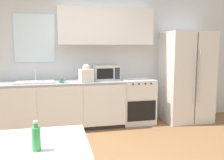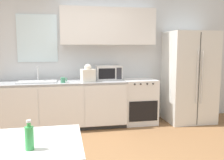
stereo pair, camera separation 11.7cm
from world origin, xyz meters
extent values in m
cube|color=silver|center=(0.00, 1.97, 1.35)|extent=(12.00, 0.06, 2.70)
cube|color=silver|center=(-0.66, 1.93, 1.71)|extent=(0.75, 0.04, 0.91)
cube|color=white|center=(0.71, 1.78, 1.94)|extent=(1.86, 0.32, 0.71)
cube|color=#333333|center=(-0.22, 1.64, 0.04)|extent=(2.40, 0.60, 0.08)
cube|color=white|center=(-0.22, 1.61, 0.47)|extent=(2.40, 0.66, 0.78)
cube|color=white|center=(-1.02, 1.27, 0.47)|extent=(0.78, 0.01, 0.76)
cube|color=white|center=(-0.22, 1.27, 0.47)|extent=(0.78, 0.01, 0.76)
cube|color=white|center=(0.58, 1.27, 0.47)|extent=(0.78, 0.01, 0.76)
cube|color=#9EA0A5|center=(-0.22, 1.61, 0.88)|extent=(2.43, 0.68, 0.03)
cube|color=white|center=(1.32, 1.64, 0.45)|extent=(0.65, 0.60, 0.89)
cube|color=black|center=(1.32, 1.33, 0.31)|extent=(0.57, 0.01, 0.39)
cylinder|color=#262626|center=(1.14, 1.32, 0.84)|extent=(0.03, 0.02, 0.03)
cylinder|color=#262626|center=(1.25, 1.32, 0.84)|extent=(0.03, 0.02, 0.03)
cylinder|color=#262626|center=(1.38, 1.32, 0.84)|extent=(0.03, 0.02, 0.03)
cylinder|color=#262626|center=(1.50, 1.32, 0.84)|extent=(0.03, 0.02, 0.03)
cube|color=silver|center=(2.37, 1.56, 0.92)|extent=(0.93, 0.75, 1.85)
cube|color=#3F3F3F|center=(2.37, 1.18, 0.92)|extent=(0.01, 0.01, 1.79)
cylinder|color=silver|center=(2.32, 1.16, 0.96)|extent=(0.02, 0.02, 1.02)
cylinder|color=silver|center=(2.42, 1.16, 0.96)|extent=(0.02, 0.02, 1.02)
cube|color=#B7BABC|center=(-0.66, 1.61, 0.90)|extent=(0.71, 0.43, 0.02)
cylinder|color=silver|center=(-0.66, 1.78, 1.04)|extent=(0.02, 0.02, 0.26)
cylinder|color=silver|center=(-0.66, 1.71, 1.16)|extent=(0.02, 0.14, 0.02)
cube|color=silver|center=(0.70, 1.72, 1.03)|extent=(0.50, 0.37, 0.28)
cube|color=black|center=(0.64, 1.53, 1.03)|extent=(0.32, 0.01, 0.20)
cube|color=#2D2D33|center=(0.88, 1.53, 1.03)|extent=(0.10, 0.01, 0.22)
cylinder|color=#3F8C66|center=(-0.19, 1.44, 0.94)|extent=(0.08, 0.08, 0.10)
torus|color=#3F8C66|center=(-0.12, 1.44, 0.95)|extent=(0.02, 0.07, 0.07)
cube|color=silver|center=(0.27, 1.48, 1.01)|extent=(0.28, 0.25, 0.24)
sphere|color=silver|center=(0.27, 1.48, 1.16)|extent=(0.16, 0.16, 0.13)
cube|color=white|center=(-0.63, -1.04, 0.73)|extent=(1.21, 0.81, 0.03)
cylinder|color=#3FB259|center=(-0.44, -1.20, 0.84)|extent=(0.07, 0.07, 0.18)
cylinder|color=#3FB259|center=(-0.44, -1.20, 0.95)|extent=(0.03, 0.03, 0.04)
cylinder|color=white|center=(-0.44, -1.20, 0.98)|extent=(0.04, 0.04, 0.02)
camera|label=1|loc=(-0.28, -3.12, 1.54)|focal=40.00mm
camera|label=2|loc=(-0.16, -3.15, 1.54)|focal=40.00mm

